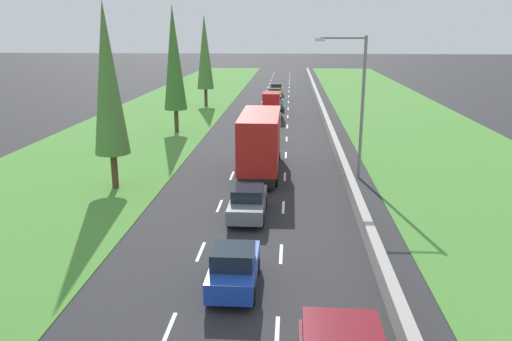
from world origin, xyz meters
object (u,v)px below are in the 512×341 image
Objects in this scene: blue_hatchback_centre_lane at (234,268)px; poplar_tree_third at (174,58)px; teal_sedan_centre_lane at (275,103)px; poplar_tree_second at (108,80)px; street_light_mast at (357,97)px; red_van_centre_lane at (271,105)px; grey_sedan_centre_lane at (248,202)px; red_box_truck_centre_lane at (261,141)px; poplar_tree_fourth at (205,52)px; yellow_hatchback_centre_lane at (276,90)px; grey_sedan_centre_lane_sixth at (268,120)px; red_hatchback_centre_lane at (266,134)px; orange_hatchback_centre_lane at (275,95)px.

blue_hatchback_centre_lane is 0.34× the size of poplar_tree_third.
poplar_tree_second is at bearing -104.93° from teal_sedan_centre_lane.
blue_hatchback_centre_lane is 0.43× the size of street_light_mast.
poplar_tree_third is at bearing -120.13° from teal_sedan_centre_lane.
street_light_mast is at bearing -78.35° from teal_sedan_centre_lane.
poplar_tree_second is 0.96× the size of poplar_tree_third.
blue_hatchback_centre_lane is 0.80× the size of red_van_centre_lane.
red_van_centre_lane is 0.44× the size of poplar_tree_second.
poplar_tree_second reaches higher than grey_sedan_centre_lane.
poplar_tree_third is (-8.63, 29.41, 5.98)m from blue_hatchback_centre_lane.
red_box_truck_centre_lane is 1.04× the size of street_light_mast.
poplar_tree_fourth reaches higher than poplar_tree_second.
teal_sedan_centre_lane is 13.66m from yellow_hatchback_centre_lane.
red_van_centre_lane is at bearing 89.98° from grey_sedan_centre_lane.
yellow_hatchback_centre_lane is 0.35× the size of poplar_tree_fourth.
grey_sedan_centre_lane is at bearing 90.87° from blue_hatchback_centre_lane.
yellow_hatchback_centre_lane is (-0.19, 42.16, -1.35)m from red_box_truck_centre_lane.
grey_sedan_centre_lane_sixth is 0.50× the size of street_light_mast.
red_van_centre_lane is at bearing -44.74° from poplar_tree_fourth.
poplar_tree_fourth is (-8.57, 8.49, 5.23)m from red_van_centre_lane.
blue_hatchback_centre_lane is 15.75m from poplar_tree_second.
grey_sedan_centre_lane_sixth is at bearing 110.68° from street_light_mast.
red_box_truck_centre_lane is 2.41× the size of red_hatchback_centre_lane.
poplar_tree_third is at bearing -106.46° from yellow_hatchback_centre_lane.
poplar_tree_fourth is at bearing 115.31° from street_light_mast.
orange_hatchback_centre_lane reaches higher than grey_sedan_centre_lane.
teal_sedan_centre_lane is at bearing -88.89° from yellow_hatchback_centre_lane.
grey_sedan_centre_lane is (-0.12, 7.59, -0.02)m from blue_hatchback_centre_lane.
teal_sedan_centre_lane is at bearing 89.85° from blue_hatchback_centre_lane.
grey_sedan_centre_lane is at bearing -89.88° from orange_hatchback_centre_lane.
teal_sedan_centre_lane is 34.21m from poplar_tree_second.
poplar_tree_fourth is at bearing 90.11° from poplar_tree_third.
red_van_centre_lane is 1.26× the size of orange_hatchback_centre_lane.
street_light_mast is (14.82, -31.34, -1.39)m from poplar_tree_fourth.
grey_sedan_centre_lane is 0.92× the size of red_van_centre_lane.
red_box_truck_centre_lane is at bearing 25.31° from poplar_tree_second.
red_hatchback_centre_lane is at bearing -89.20° from grey_sedan_centre_lane_sixth.
poplar_tree_second reaches higher than blue_hatchback_centre_lane.
poplar_tree_second is at bearing -101.81° from orange_hatchback_centre_lane.
red_van_centre_lane is 1.26× the size of yellow_hatchback_centre_lane.
yellow_hatchback_centre_lane is at bearing 98.35° from street_light_mast.
red_box_truck_centre_lane is 2.41× the size of yellow_hatchback_centre_lane.
poplar_tree_second is at bearing -112.86° from grey_sedan_centre_lane_sixth.
orange_hatchback_centre_lane is 37.47m from street_light_mast.
poplar_tree_fourth reaches higher than yellow_hatchback_centre_lane.
poplar_tree_second is (-8.42, -46.24, 5.73)m from yellow_hatchback_centre_lane.
red_box_truck_centre_lane is (0.16, 8.40, 1.37)m from grey_sedan_centre_lane.
street_light_mast reaches higher than orange_hatchback_centre_lane.
orange_hatchback_centre_lane is at bearing 90.23° from blue_hatchback_centre_lane.
blue_hatchback_centre_lane and orange_hatchback_centre_lane have the same top height.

